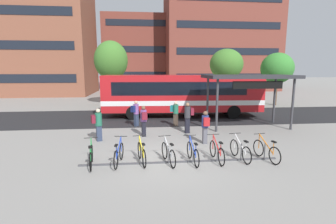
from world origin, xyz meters
name	(u,v)px	position (x,y,z in m)	size (l,w,h in m)	color
ground	(166,159)	(0.00, 0.00, 0.00)	(200.00, 200.00, 0.00)	gray
bus_lane_asphalt	(155,117)	(0.00, 9.40, 0.00)	(80.00, 7.20, 0.01)	#232326
city_bus	(183,94)	(2.20, 9.40, 1.78)	(12.14, 3.19, 3.20)	red
bike_rack	(181,160)	(0.52, -0.43, 0.09)	(7.89, 0.09, 0.70)	#47474C
parked_bicycle_green_0	(91,156)	(-2.91, -0.45, 0.38)	(0.52, 1.71, 0.99)	black
parked_bicycle_blue_1	(119,155)	(-1.89, -0.35, 0.38)	(0.52, 1.72, 0.99)	black
parked_bicycle_yellow_2	(142,153)	(-1.01, -0.31, 0.38)	(0.52, 1.70, 0.99)	black
parked_bicycle_silver_3	(168,154)	(0.03, -0.44, 0.38)	(0.56, 1.70, 0.99)	black
parked_bicycle_blue_4	(193,153)	(0.99, -0.48, 0.38)	(0.52, 1.72, 0.99)	black
parked_bicycle_red_5	(217,152)	(1.98, -0.42, 0.38)	(0.52, 1.72, 0.99)	black
parked_bicycle_white_6	(240,151)	(2.98, -0.35, 0.38)	(0.52, 1.72, 0.99)	black
parked_bicycle_orange_7	(266,151)	(4.01, -0.51, 0.38)	(0.52, 1.70, 0.99)	black
transit_shelter	(250,79)	(5.71, 5.35, 3.07)	(5.50, 2.93, 3.29)	#38383D
commuter_maroon_pack_0	(188,116)	(1.64, 4.16, 1.02)	(0.54, 0.37, 1.77)	black
commuter_teal_pack_1	(175,112)	(1.15, 6.01, 0.94)	(0.60, 0.50, 1.63)	#47382D
commuter_red_pack_2	(205,125)	(2.11, 1.99, 0.94)	(0.34, 0.52, 1.63)	#565660
commuter_navy_pack_3	(136,112)	(-1.38, 6.24, 0.95)	(0.59, 0.58, 1.66)	#2D3851
commuter_maroon_pack_4	(98,123)	(-3.21, 2.98, 0.97)	(0.60, 0.48, 1.69)	#2D3851
commuter_maroon_pack_5	(144,119)	(-0.89, 3.67, 0.97)	(0.40, 0.57, 1.69)	black
street_tree_0	(226,64)	(8.05, 16.73, 4.16)	(3.52, 3.52, 5.79)	brown
street_tree_1	(277,68)	(12.61, 14.63, 3.73)	(3.21, 3.21, 5.29)	brown
street_tree_2	(111,61)	(-4.00, 16.34, 4.50)	(3.32, 3.32, 6.45)	brown
building_left_wing	(30,22)	(-16.67, 29.52, 10.33)	(16.53, 10.90, 20.66)	brown
building_right_wing	(220,20)	(12.85, 35.18, 12.10)	(19.01, 10.27, 24.19)	brown
building_centre_block	(144,54)	(-0.47, 41.87, 6.68)	(14.79, 12.02, 13.35)	brown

